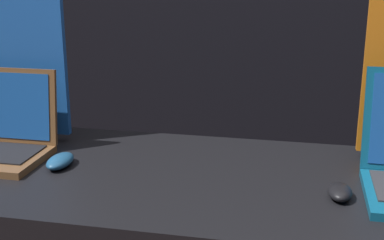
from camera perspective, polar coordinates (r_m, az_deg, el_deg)
mouse_front at (r=1.50m, az=-13.88°, el=-4.27°), size 0.06×0.11×0.03m
promo_stand_front at (r=1.74m, az=-18.90°, el=5.26°), size 0.37×0.07×0.47m
mouse_back at (r=1.32m, az=15.49°, el=-7.39°), size 0.06×0.09×0.03m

